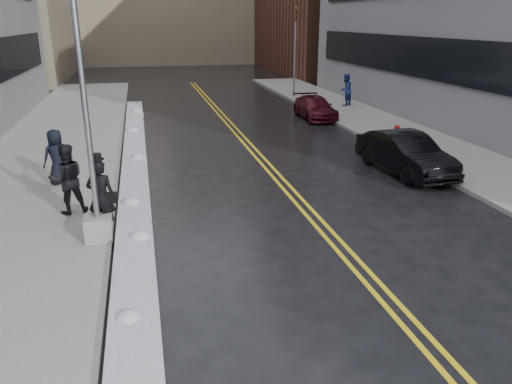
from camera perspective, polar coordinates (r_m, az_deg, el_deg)
ground at (r=11.48m, az=-1.20°, el=-8.58°), size 160.00×160.00×0.00m
sidewalk_west at (r=20.97m, az=-22.70°, el=3.12°), size 5.50×50.00×0.15m
sidewalk_east at (r=23.89m, az=17.80°, el=5.52°), size 4.00×50.00×0.15m
lane_line_left at (r=21.12m, az=-0.51°, el=4.53°), size 0.12×50.00×0.01m
lane_line_right at (r=21.18m, az=0.29°, el=4.58°), size 0.12×50.00×0.01m
snow_ridge at (r=18.69m, az=-13.68°, el=2.55°), size 0.90×30.00×0.34m
lamppost at (r=12.34m, az=-18.50°, el=5.01°), size 0.65×0.65×7.62m
fire_hydrant at (r=23.30m, az=15.78°, el=6.59°), size 0.26×0.26×0.73m
traffic_signal at (r=35.60m, az=4.48°, el=16.01°), size 0.16×0.20×6.00m
pedestrian_fedora at (r=13.09m, az=-17.28°, el=-0.55°), size 0.79×0.61×1.94m
pedestrian_b at (r=14.79m, az=-20.78°, el=1.39°), size 1.12×0.96×1.98m
pedestrian_c at (r=17.65m, az=-21.80°, el=3.75°), size 1.06×0.94×1.83m
pedestrian_east at (r=32.44m, az=10.21°, el=11.42°), size 1.20×1.16×1.95m
car_black at (r=18.85m, az=16.68°, el=4.23°), size 2.01×4.63×1.48m
car_maroon at (r=28.71m, az=6.76°, el=9.56°), size 1.82×4.23×1.21m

